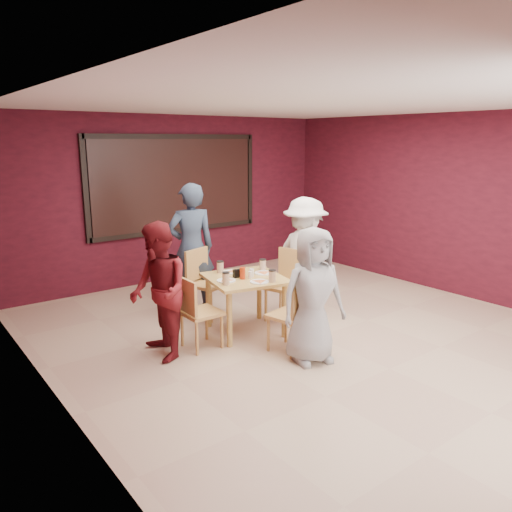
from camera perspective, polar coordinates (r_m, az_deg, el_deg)
floor at (r=6.32m, az=6.89°, el=-9.16°), size 7.00×7.00×0.00m
window_blinds at (r=8.68m, az=-9.05°, el=8.11°), size 3.00×0.02×1.50m
dining_table at (r=6.24m, az=-1.23°, el=-3.17°), size 1.09×1.09×0.87m
chair_front at (r=5.70m, az=4.42°, el=-6.38°), size 0.50×0.50×0.86m
chair_back at (r=6.89m, az=-5.97°, el=-2.60°), size 0.57×0.57×0.93m
chair_left at (r=5.81m, az=-6.89°, el=-6.02°), size 0.42×0.42×0.86m
chair_right at (r=6.74m, az=3.73°, el=-2.81°), size 0.58×0.58×0.95m
diner_front at (r=5.42m, az=6.50°, el=-4.51°), size 0.83×0.65×1.50m
diner_back at (r=7.05m, az=-7.42°, el=0.92°), size 0.75×0.60×1.82m
diner_left at (r=5.56m, az=-11.05°, el=-4.03°), size 0.70×0.83×1.54m
diner_right at (r=6.90m, az=5.59°, el=-0.06°), size 0.66×1.09×1.63m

